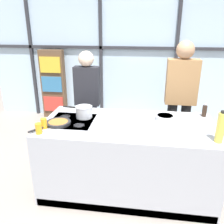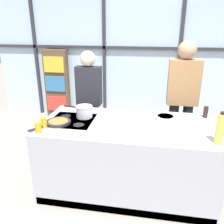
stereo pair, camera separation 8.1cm
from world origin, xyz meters
The scene contains 14 objects.
ground_plane centered at (0.00, 0.00, 0.00)m, with size 18.00×18.00×0.00m, color gray.
back_window_wall centered at (0.00, 2.45, 1.40)m, with size 6.40×0.10×2.80m.
bookshelf centered at (-1.81, 2.26, 0.75)m, with size 0.52×0.19×1.49m.
demo_island centered at (0.00, 0.00, 0.45)m, with size 2.06×1.00×0.89m.
spectator_far_left centered at (-0.70, 0.86, 0.95)m, with size 0.38×0.23×1.64m.
spectator_center_left centered at (0.70, 0.86, 1.03)m, with size 0.45×0.25×1.79m.
frying_pan centered at (-0.82, -0.13, 0.91)m, with size 0.38×0.46×0.03m.
saucepan centered at (-0.57, 0.13, 0.97)m, with size 0.39×0.21×0.15m.
white_plate centered at (0.41, -0.07, 0.90)m, with size 0.23×0.23×0.01m, color white.
mixing_bowl centered at (0.44, 0.18, 0.93)m, with size 0.23×0.23×0.06m.
oil_bottle centered at (0.93, -0.33, 1.05)m, with size 0.08×0.08×0.33m.
pepper_grinder centered at (0.94, 0.38, 0.97)m, with size 0.06×0.06×0.18m.
juice_glass_near centered at (-0.93, -0.40, 0.95)m, with size 0.07×0.07×0.12m, color orange.
juice_glass_far centered at (-0.93, -0.26, 0.95)m, with size 0.07×0.07×0.12m, color orange.
Camera 1 is at (0.17, -2.58, 2.01)m, focal length 38.00 mm.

